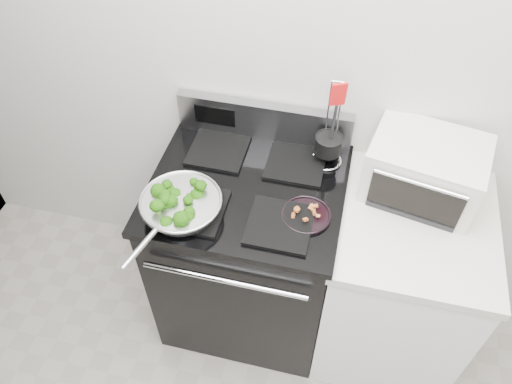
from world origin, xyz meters
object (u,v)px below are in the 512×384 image
(gas_range, at_px, (248,251))
(utensil_holder, at_px, (328,149))
(bacon_plate, at_px, (306,213))
(toaster_oven, at_px, (425,169))
(skillet, at_px, (181,205))

(gas_range, relative_size, utensil_holder, 2.79)
(bacon_plate, height_order, toaster_oven, toaster_oven)
(gas_range, height_order, toaster_oven, toaster_oven)
(bacon_plate, xyz_separation_m, toaster_oven, (0.42, 0.27, 0.08))
(gas_range, xyz_separation_m, skillet, (-0.21, -0.21, 0.51))
(gas_range, bearing_deg, toaster_oven, 13.47)
(skillet, distance_m, toaster_oven, 0.96)
(utensil_holder, xyz_separation_m, toaster_oven, (0.39, -0.05, 0.02))
(toaster_oven, bearing_deg, gas_range, -155.48)
(skillet, xyz_separation_m, bacon_plate, (0.46, 0.10, -0.03))
(gas_range, relative_size, skillet, 2.31)
(gas_range, xyz_separation_m, bacon_plate, (0.26, -0.10, 0.48))
(toaster_oven, bearing_deg, bacon_plate, -136.43)
(utensil_holder, bearing_deg, bacon_plate, -119.18)
(bacon_plate, relative_size, toaster_oven, 0.40)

